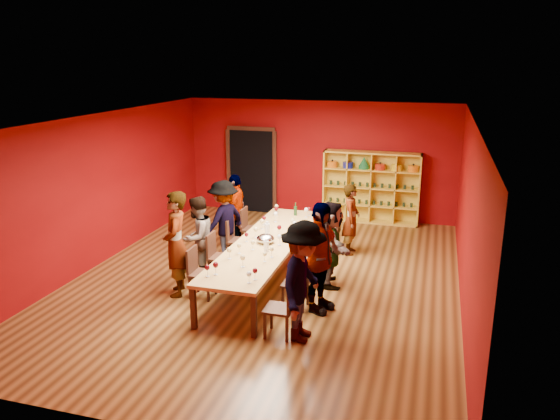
# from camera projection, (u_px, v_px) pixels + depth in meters

# --- Properties ---
(room_shell) EXTENTS (7.10, 9.10, 3.04)m
(room_shell) POSITION_uv_depth(u_px,v_px,m) (266.00, 203.00, 9.93)
(room_shell) COLOR #563516
(room_shell) RESTS_ON ground
(tasting_table) EXTENTS (1.10, 4.50, 0.75)m
(tasting_table) POSITION_uv_depth(u_px,v_px,m) (266.00, 244.00, 10.14)
(tasting_table) COLOR tan
(tasting_table) RESTS_ON ground
(doorway) EXTENTS (1.40, 0.17, 2.30)m
(doorway) POSITION_uv_depth(u_px,v_px,m) (252.00, 170.00, 14.61)
(doorway) COLOR black
(doorway) RESTS_ON ground
(shelving_unit) EXTENTS (2.40, 0.40, 1.80)m
(shelving_unit) POSITION_uv_depth(u_px,v_px,m) (371.00, 184.00, 13.68)
(shelving_unit) COLOR gold
(shelving_unit) RESTS_ON ground
(chair_person_left_1) EXTENTS (0.42, 0.42, 0.89)m
(chair_person_left_1) POSITION_uv_depth(u_px,v_px,m) (198.00, 270.00, 9.47)
(chair_person_left_1) COLOR black
(chair_person_left_1) RESTS_ON ground
(person_left_1) EXTENTS (0.71, 0.82, 1.87)m
(person_left_1) POSITION_uv_depth(u_px,v_px,m) (176.00, 244.00, 9.46)
(person_left_1) COLOR #5887B5
(person_left_1) RESTS_ON ground
(chair_person_left_2) EXTENTS (0.42, 0.42, 0.89)m
(chair_person_left_2) POSITION_uv_depth(u_px,v_px,m) (217.00, 254.00, 10.24)
(chair_person_left_2) COLOR black
(chair_person_left_2) RESTS_ON ground
(person_left_2) EXTENTS (0.57, 0.83, 1.57)m
(person_left_2) POSITION_uv_depth(u_px,v_px,m) (197.00, 237.00, 10.26)
(person_left_2) COLOR #131935
(person_left_2) RESTS_ON ground
(chair_person_left_3) EXTENTS (0.42, 0.42, 0.89)m
(chair_person_left_3) POSITION_uv_depth(u_px,v_px,m) (235.00, 238.00, 11.15)
(chair_person_left_3) COLOR black
(chair_person_left_3) RESTS_ON ground
(person_left_3) EXTENTS (0.83, 1.17, 1.67)m
(person_left_3) POSITION_uv_depth(u_px,v_px,m) (224.00, 221.00, 11.12)
(person_left_3) COLOR #5885B5
(person_left_3) RESTS_ON ground
(chair_person_left_4) EXTENTS (0.42, 0.42, 0.89)m
(chair_person_left_4) POSITION_uv_depth(u_px,v_px,m) (249.00, 226.00, 11.92)
(chair_person_left_4) COLOR black
(chair_person_left_4) RESTS_ON ground
(person_left_4) EXTENTS (0.50, 0.98, 1.63)m
(person_left_4) POSITION_uv_depth(u_px,v_px,m) (236.00, 211.00, 11.91)
(person_left_4) COLOR pink
(person_left_4) RESTS_ON ground
(chair_person_right_0) EXTENTS (0.42, 0.42, 0.89)m
(chair_person_right_0) POSITION_uv_depth(u_px,v_px,m) (284.00, 306.00, 8.11)
(chair_person_right_0) COLOR black
(chair_person_right_0) RESTS_ON ground
(person_right_0) EXTENTS (0.54, 1.20, 1.83)m
(person_right_0) POSITION_uv_depth(u_px,v_px,m) (303.00, 282.00, 7.92)
(person_right_0) COLOR #C8868C
(person_right_0) RESTS_ON ground
(chair_person_right_1) EXTENTS (0.42, 0.42, 0.89)m
(chair_person_right_1) POSITION_uv_depth(u_px,v_px,m) (300.00, 280.00, 9.02)
(chair_person_right_1) COLOR black
(chair_person_right_1) RESTS_ON ground
(person_right_1) EXTENTS (0.83, 1.19, 1.86)m
(person_right_1) POSITION_uv_depth(u_px,v_px,m) (319.00, 258.00, 8.82)
(person_right_1) COLOR #6292C9
(person_right_1) RESTS_ON ground
(chair_person_right_2) EXTENTS (0.42, 0.42, 0.89)m
(chair_person_right_2) POSITION_uv_depth(u_px,v_px,m) (315.00, 258.00, 10.03)
(chair_person_right_2) COLOR black
(chair_person_right_2) RESTS_ON ground
(person_right_2) EXTENTS (0.92, 1.53, 1.59)m
(person_right_2) POSITION_uv_depth(u_px,v_px,m) (331.00, 244.00, 9.87)
(person_right_2) COLOR beige
(person_right_2) RESTS_ON ground
(chair_person_right_4) EXTENTS (0.42, 0.42, 0.89)m
(chair_person_right_4) POSITION_uv_depth(u_px,v_px,m) (333.00, 229.00, 11.68)
(chair_person_right_4) COLOR black
(chair_person_right_4) RESTS_ON ground
(person_right_4) EXTENTS (0.43, 0.57, 1.51)m
(person_right_4) POSITION_uv_depth(u_px,v_px,m) (351.00, 219.00, 11.51)
(person_right_4) COLOR #4E4E53
(person_right_4) RESTS_ON ground
(wine_glass_0) EXTENTS (0.09, 0.09, 0.22)m
(wine_glass_0) POSITION_uv_depth(u_px,v_px,m) (243.00, 258.00, 8.86)
(wine_glass_0) COLOR white
(wine_glass_0) RESTS_ON tasting_table
(wine_glass_1) EXTENTS (0.07, 0.07, 0.18)m
(wine_glass_1) POSITION_uv_depth(u_px,v_px,m) (247.00, 235.00, 10.10)
(wine_glass_1) COLOR white
(wine_glass_1) RESTS_ON tasting_table
(wine_glass_2) EXTENTS (0.08, 0.08, 0.20)m
(wine_glass_2) POSITION_uv_depth(u_px,v_px,m) (272.00, 250.00, 9.29)
(wine_glass_2) COLOR white
(wine_glass_2) RESTS_ON tasting_table
(wine_glass_3) EXTENTS (0.08, 0.08, 0.20)m
(wine_glass_3) POSITION_uv_depth(u_px,v_px,m) (295.00, 224.00, 10.73)
(wine_glass_3) COLOR white
(wine_glass_3) RESTS_ON tasting_table
(wine_glass_4) EXTENTS (0.08, 0.08, 0.20)m
(wine_glass_4) POSITION_uv_depth(u_px,v_px,m) (264.00, 218.00, 11.09)
(wine_glass_4) COLOR white
(wine_glass_4) RESTS_ON tasting_table
(wine_glass_5) EXTENTS (0.08, 0.08, 0.21)m
(wine_glass_5) POSITION_uv_depth(u_px,v_px,m) (276.00, 209.00, 11.72)
(wine_glass_5) COLOR white
(wine_glass_5) RESTS_ON tasting_table
(wine_glass_6) EXTENTS (0.08, 0.08, 0.21)m
(wine_glass_6) POSITION_uv_depth(u_px,v_px,m) (262.00, 222.00, 10.82)
(wine_glass_6) COLOR white
(wine_glass_6) RESTS_ON tasting_table
(wine_glass_7) EXTENTS (0.08, 0.08, 0.20)m
(wine_glass_7) POSITION_uv_depth(u_px,v_px,m) (255.00, 271.00, 8.35)
(wine_glass_7) COLOR white
(wine_glass_7) RESTS_ON tasting_table
(wine_glass_8) EXTENTS (0.09, 0.09, 0.21)m
(wine_glass_8) POSITION_uv_depth(u_px,v_px,m) (256.00, 230.00, 10.31)
(wine_glass_8) COLOR white
(wine_glass_8) RESTS_ON tasting_table
(wine_glass_9) EXTENTS (0.08, 0.08, 0.21)m
(wine_glass_9) POSITION_uv_depth(u_px,v_px,m) (279.00, 237.00, 9.90)
(wine_glass_9) COLOR white
(wine_glass_9) RESTS_ON tasting_table
(wine_glass_10) EXTENTS (0.09, 0.09, 0.22)m
(wine_glass_10) POSITION_uv_depth(u_px,v_px,m) (216.00, 265.00, 8.54)
(wine_glass_10) COLOR white
(wine_glass_10) RESTS_ON tasting_table
(wine_glass_11) EXTENTS (0.08, 0.08, 0.21)m
(wine_glass_11) POSITION_uv_depth(u_px,v_px,m) (229.00, 250.00, 9.22)
(wine_glass_11) COLOR white
(wine_glass_11) RESTS_ON tasting_table
(wine_glass_12) EXTENTS (0.08, 0.08, 0.19)m
(wine_glass_12) POSITION_uv_depth(u_px,v_px,m) (309.00, 209.00, 11.75)
(wine_glass_12) COLOR white
(wine_glass_12) RESTS_ON tasting_table
(wine_glass_13) EXTENTS (0.09, 0.09, 0.21)m
(wine_glass_13) POSITION_uv_depth(u_px,v_px,m) (279.00, 228.00, 10.43)
(wine_glass_13) COLOR white
(wine_glass_13) RESTS_ON tasting_table
(wine_glass_14) EXTENTS (0.08, 0.08, 0.19)m
(wine_glass_14) POSITION_uv_depth(u_px,v_px,m) (276.00, 207.00, 11.97)
(wine_glass_14) COLOR white
(wine_glass_14) RESTS_ON tasting_table
(wine_glass_15) EXTENTS (0.07, 0.07, 0.18)m
(wine_glass_15) POSITION_uv_depth(u_px,v_px,m) (253.00, 243.00, 9.66)
(wine_glass_15) COLOR white
(wine_glass_15) RESTS_ON tasting_table
(wine_glass_16) EXTENTS (0.08, 0.08, 0.19)m
(wine_glass_16) POSITION_uv_depth(u_px,v_px,m) (239.00, 246.00, 9.48)
(wine_glass_16) COLOR white
(wine_glass_16) RESTS_ON tasting_table
(wine_glass_17) EXTENTS (0.09, 0.09, 0.22)m
(wine_glass_17) POSITION_uv_depth(u_px,v_px,m) (293.00, 221.00, 10.83)
(wine_glass_17) COLOR white
(wine_glass_17) RESTS_ON tasting_table
(wine_glass_18) EXTENTS (0.07, 0.07, 0.18)m
(wine_glass_18) POSITION_uv_depth(u_px,v_px,m) (265.00, 255.00, 9.10)
(wine_glass_18) COLOR white
(wine_glass_18) RESTS_ON tasting_table
(wine_glass_19) EXTENTS (0.08, 0.08, 0.20)m
(wine_glass_19) POSITION_uv_depth(u_px,v_px,m) (207.00, 268.00, 8.47)
(wine_glass_19) COLOR white
(wine_glass_19) RESTS_ON tasting_table
(wine_glass_20) EXTENTS (0.09, 0.09, 0.22)m
(wine_glass_20) POSITION_uv_depth(u_px,v_px,m) (306.00, 210.00, 11.61)
(wine_glass_20) COLOR white
(wine_glass_20) RESTS_ON tasting_table
(wine_glass_21) EXTENTS (0.09, 0.09, 0.22)m
(wine_glass_21) POSITION_uv_depth(u_px,v_px,m) (276.00, 215.00, 11.29)
(wine_glass_21) COLOR white
(wine_glass_21) RESTS_ON tasting_table
(wine_glass_22) EXTENTS (0.08, 0.08, 0.20)m
(wine_glass_22) POSITION_uv_depth(u_px,v_px,m) (249.00, 275.00, 8.23)
(wine_glass_22) COLOR white
(wine_glass_22) RESTS_ON tasting_table
(spittoon_bowl) EXTENTS (0.33, 0.33, 0.18)m
(spittoon_bowl) POSITION_uv_depth(u_px,v_px,m) (265.00, 239.00, 10.04)
(spittoon_bowl) COLOR #B1B4B8
(spittoon_bowl) RESTS_ON tasting_table
(carafe_a) EXTENTS (0.13, 0.13, 0.27)m
(carafe_a) POSITION_uv_depth(u_px,v_px,m) (267.00, 229.00, 10.48)
(carafe_a) COLOR white
(carafe_a) RESTS_ON tasting_table
(carafe_b) EXTENTS (0.12, 0.12, 0.23)m
(carafe_b) POSITION_uv_depth(u_px,v_px,m) (266.00, 246.00, 9.59)
(carafe_b) COLOR white
(carafe_b) RESTS_ON tasting_table
(wine_bottle) EXTENTS (0.08, 0.08, 0.28)m
(wine_bottle) POSITION_uv_depth(u_px,v_px,m) (295.00, 210.00, 11.78)
(wine_bottle) COLOR #133516
(wine_bottle) RESTS_ON tasting_table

